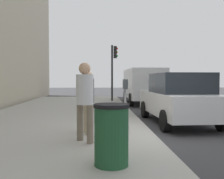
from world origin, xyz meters
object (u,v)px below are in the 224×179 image
at_px(pedestrian_at_meter, 87,96).
at_px(traffic_signal, 114,63).
at_px(trash_bin, 111,135).
at_px(parked_van_far, 143,84).
at_px(parked_sedan_near, 178,98).
at_px(parking_meter, 125,94).
at_px(pedestrian_bystander, 85,95).

xyz_separation_m(pedestrian_at_meter, traffic_signal, (10.00, -1.25, 1.45)).
bearing_deg(trash_bin, parked_van_far, -12.08).
bearing_deg(parked_sedan_near, traffic_signal, 13.32).
bearing_deg(parked_van_far, parking_meter, 167.37).
xyz_separation_m(parked_van_far, traffic_signal, (0.44, 1.84, 1.32)).
bearing_deg(parking_meter, traffic_signal, -1.35).
bearing_deg(parking_meter, pedestrian_bystander, 139.54).
bearing_deg(trash_bin, traffic_signal, -3.39).
bearing_deg(pedestrian_at_meter, parked_van_far, 62.58).
bearing_deg(pedestrian_bystander, trash_bin, -110.51).
height_order(pedestrian_bystander, traffic_signal, traffic_signal).
bearing_deg(traffic_signal, pedestrian_at_meter, 172.85).
relative_size(parking_meter, trash_bin, 1.40).
distance_m(parking_meter, pedestrian_at_meter, 1.08).
relative_size(parking_meter, parked_sedan_near, 0.32).
distance_m(parking_meter, parked_sedan_near, 2.82).
xyz_separation_m(pedestrian_at_meter, trash_bin, (-2.50, -0.51, -0.47)).
distance_m(parked_sedan_near, parked_van_far, 7.35).
height_order(parking_meter, trash_bin, parking_meter).
distance_m(parking_meter, traffic_signal, 9.78).
height_order(pedestrian_at_meter, trash_bin, pedestrian_at_meter).
xyz_separation_m(parking_meter, trash_bin, (-2.82, 0.51, -0.51)).
relative_size(pedestrian_at_meter, trash_bin, 1.66).
bearing_deg(traffic_signal, parking_meter, 178.65).
bearing_deg(pedestrian_bystander, parked_van_far, 34.95).
bearing_deg(traffic_signal, pedestrian_bystander, 173.38).
bearing_deg(pedestrian_at_meter, pedestrian_bystander, -100.01).
bearing_deg(parking_meter, parked_van_far, -12.63).
relative_size(pedestrian_at_meter, traffic_signal, 0.47).
relative_size(parking_meter, traffic_signal, 0.39).
distance_m(pedestrian_at_meter, pedestrian_bystander, 0.90).
bearing_deg(parking_meter, pedestrian_at_meter, 107.26).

